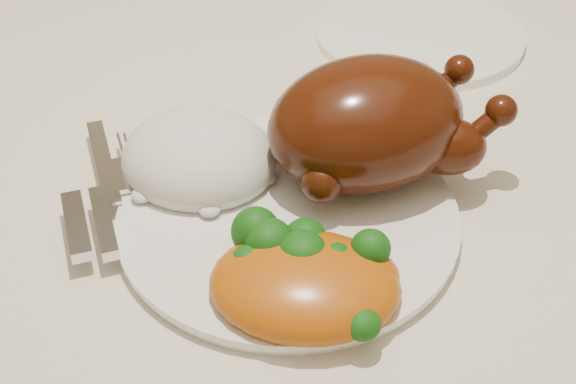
# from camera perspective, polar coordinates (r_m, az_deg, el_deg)

# --- Properties ---
(dining_table) EXTENTS (1.60, 0.90, 0.76)m
(dining_table) POSITION_cam_1_polar(r_m,az_deg,el_deg) (0.82, 0.18, 1.97)
(dining_table) COLOR brown
(dining_table) RESTS_ON floor
(tablecloth) EXTENTS (1.73, 1.03, 0.18)m
(tablecloth) POSITION_cam_1_polar(r_m,az_deg,el_deg) (0.78, 0.19, 6.23)
(tablecloth) COLOR silver
(tablecloth) RESTS_ON dining_table
(dinner_plate) EXTENTS (0.28, 0.28, 0.01)m
(dinner_plate) POSITION_cam_1_polar(r_m,az_deg,el_deg) (0.60, -0.00, -1.88)
(dinner_plate) COLOR white
(dinner_plate) RESTS_ON tablecloth
(side_plate) EXTENTS (0.25, 0.25, 0.01)m
(side_plate) POSITION_cam_1_polar(r_m,az_deg,el_deg) (0.84, 9.31, 11.10)
(side_plate) COLOR white
(side_plate) RESTS_ON tablecloth
(roast_chicken) EXTENTS (0.21, 0.17, 0.10)m
(roast_chicken) POSITION_cam_1_polar(r_m,az_deg,el_deg) (0.61, 5.98, 4.94)
(roast_chicken) COLOR #3F1406
(roast_chicken) RESTS_ON dinner_plate
(rice_mound) EXTENTS (0.15, 0.14, 0.06)m
(rice_mound) POSITION_cam_1_polar(r_m,az_deg,el_deg) (0.63, -6.35, 2.37)
(rice_mound) COLOR white
(rice_mound) RESTS_ON dinner_plate
(mac_and_cheese) EXTENTS (0.13, 0.11, 0.05)m
(mac_and_cheese) POSITION_cam_1_polar(r_m,az_deg,el_deg) (0.53, 1.39, -5.94)
(mac_and_cheese) COLOR #AF490B
(mac_and_cheese) RESTS_ON dinner_plate
(cutlery) EXTENTS (0.06, 0.17, 0.01)m
(cutlery) POSITION_cam_1_polar(r_m,az_deg,el_deg) (0.61, -13.38, -0.73)
(cutlery) COLOR silver
(cutlery) RESTS_ON dinner_plate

